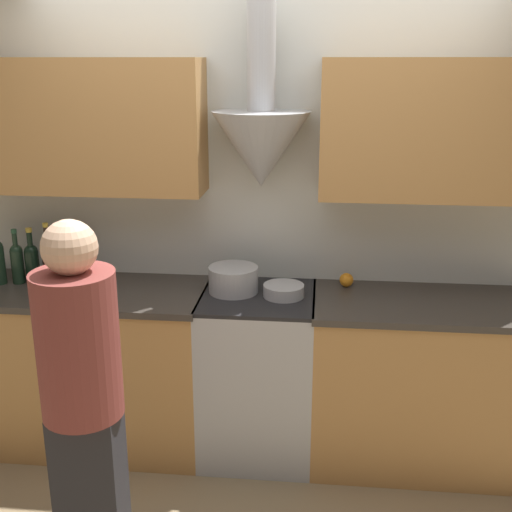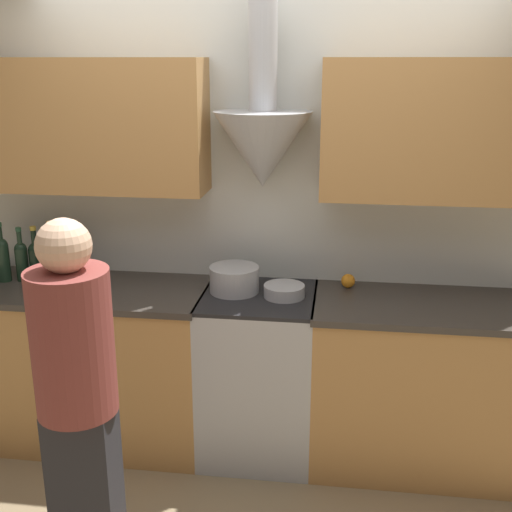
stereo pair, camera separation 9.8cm
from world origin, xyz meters
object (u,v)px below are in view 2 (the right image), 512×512
object	(u,v)px
wine_bottle_5	(70,259)
mixing_bowl	(284,291)
orange_fruit	(348,281)
person_foreground_left	(77,393)
wine_bottle_3	(36,259)
stove_range	(258,373)
wine_bottle_4	(52,258)
stock_pot	(234,279)
wine_bottle_2	(22,259)
wine_bottle_1	(2,257)

from	to	relation	value
wine_bottle_5	mixing_bowl	xyz separation A→B (m)	(1.21, -0.06, -0.11)
orange_fruit	person_foreground_left	distance (m)	1.63
wine_bottle_3	person_foreground_left	size ratio (longest dim) A/B	0.20
stove_range	wine_bottle_4	bearing A→B (deg)	177.58
stock_pot	orange_fruit	distance (m)	0.63
stove_range	wine_bottle_2	bearing A→B (deg)	177.44
wine_bottle_3	wine_bottle_5	distance (m)	0.20
wine_bottle_1	wine_bottle_2	distance (m)	0.11
orange_fruit	wine_bottle_2	bearing A→B (deg)	-176.05
stove_range	wine_bottle_4	xyz separation A→B (m)	(-1.17, 0.05, 0.61)
orange_fruit	person_foreground_left	xyz separation A→B (m)	(-1.05, -1.23, -0.09)
wine_bottle_4	wine_bottle_5	distance (m)	0.10
wine_bottle_1	wine_bottle_2	size ratio (longest dim) A/B	1.09
stove_range	wine_bottle_2	size ratio (longest dim) A/B	3.01
mixing_bowl	wine_bottle_3	bearing A→B (deg)	177.50
wine_bottle_4	wine_bottle_5	world-z (taller)	wine_bottle_4
stove_range	wine_bottle_1	world-z (taller)	wine_bottle_1
stove_range	orange_fruit	world-z (taller)	orange_fruit
wine_bottle_2	stock_pot	xyz separation A→B (m)	(1.22, -0.02, -0.06)
mixing_bowl	orange_fruit	xyz separation A→B (m)	(0.34, 0.19, 0.01)
stove_range	stock_pot	xyz separation A→B (m)	(-0.14, 0.04, 0.53)
stove_range	orange_fruit	distance (m)	0.71
stock_pot	stove_range	bearing A→B (deg)	-16.03
wine_bottle_4	stock_pot	xyz separation A→B (m)	(1.03, -0.01, -0.07)
stove_range	wine_bottle_3	bearing A→B (deg)	177.36
stove_range	wine_bottle_3	size ratio (longest dim) A/B	2.92
wine_bottle_5	stove_range	bearing A→B (deg)	-2.81
wine_bottle_4	person_foreground_left	world-z (taller)	person_foreground_left
stock_pot	orange_fruit	world-z (taller)	stock_pot
wine_bottle_2	wine_bottle_3	size ratio (longest dim) A/B	0.97
wine_bottle_3	wine_bottle_5	xyz separation A→B (m)	(0.20, -0.01, 0.01)
mixing_bowl	orange_fruit	size ratio (longest dim) A/B	2.84
wine_bottle_1	stock_pot	xyz separation A→B (m)	(1.32, 0.00, -0.07)
wine_bottle_1	wine_bottle_5	xyz separation A→B (m)	(0.39, 0.01, -0.00)
stock_pot	wine_bottle_3	bearing A→B (deg)	179.03
stock_pot	orange_fruit	bearing A→B (deg)	13.64
wine_bottle_2	wine_bottle_3	world-z (taller)	wine_bottle_3
stove_range	wine_bottle_5	distance (m)	1.23
stove_range	wine_bottle_4	distance (m)	1.32
mixing_bowl	wine_bottle_5	bearing A→B (deg)	177.37
wine_bottle_4	wine_bottle_5	xyz separation A→B (m)	(0.10, 0.00, -0.00)
mixing_bowl	wine_bottle_2	bearing A→B (deg)	177.56
wine_bottle_3	wine_bottle_4	xyz separation A→B (m)	(0.10, -0.01, 0.02)
wine_bottle_1	person_foreground_left	bearing A→B (deg)	-51.02
wine_bottle_1	wine_bottle_5	distance (m)	0.39
stove_range	person_foreground_left	distance (m)	1.27
wine_bottle_2	wine_bottle_4	world-z (taller)	wine_bottle_4
wine_bottle_1	stock_pot	bearing A→B (deg)	0.03
person_foreground_left	orange_fruit	bearing A→B (deg)	49.50
orange_fruit	stock_pot	bearing A→B (deg)	-166.36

